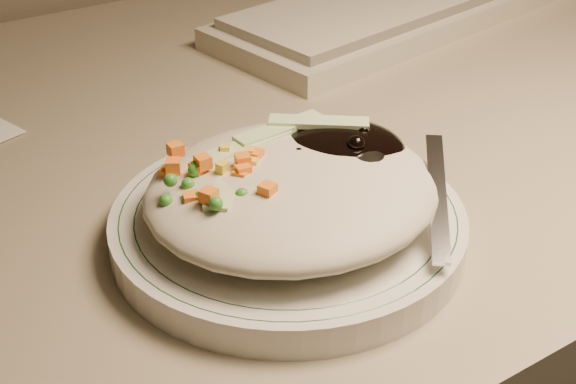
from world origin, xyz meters
TOP-DOWN VIEW (x-y plane):
  - desk at (0.00, 1.38)m, footprint 1.40×0.70m
  - plate at (-0.09, 1.20)m, footprint 0.23×0.23m
  - plate_rim at (-0.09, 1.20)m, footprint 0.22×0.22m
  - meal at (-0.09, 1.20)m, footprint 0.21×0.19m
  - keyboard at (0.26, 1.49)m, footprint 0.49×0.24m

SIDE VIEW (x-z plane):
  - desk at x=0.00m, z-range 0.17..0.91m
  - plate at x=-0.09m, z-range 0.74..0.76m
  - keyboard at x=0.26m, z-range 0.74..0.77m
  - plate_rim at x=-0.09m, z-range 0.76..0.76m
  - meal at x=-0.09m, z-range 0.76..0.81m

